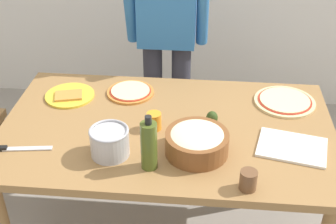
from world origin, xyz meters
TOP-DOWN VIEW (x-y plane):
  - dining_table at (0.00, 0.00)m, footprint 1.60×0.96m
  - person_cook at (-0.07, 0.76)m, footprint 0.49×0.25m
  - pizza_raw_on_board at (0.59, 0.27)m, footprint 0.31×0.31m
  - pizza_cooked_on_tray at (-0.23, 0.29)m, footprint 0.25×0.25m
  - plate_with_slice at (-0.54, 0.23)m, footprint 0.26×0.26m
  - popcorn_bowl at (0.15, -0.19)m, footprint 0.28×0.28m
  - olive_oil_bottle at (-0.05, -0.31)m, footprint 0.07×0.07m
  - steel_pot at (-0.23, -0.24)m, footprint 0.17×0.17m
  - cup_orange at (-0.06, -0.02)m, footprint 0.07×0.07m
  - cup_small_brown at (0.36, -0.40)m, footprint 0.07×0.07m
  - cutting_board_white at (0.57, -0.12)m, footprint 0.34×0.28m
  - chef_knife at (-0.67, -0.25)m, footprint 0.29×0.06m
  - avocado at (0.21, 0.04)m, footprint 0.06×0.06m

SIDE VIEW (x-z plane):
  - dining_table at x=0.00m, z-range 0.29..1.05m
  - cutting_board_white at x=0.57m, z-range 0.76..0.77m
  - chef_knife at x=-0.67m, z-range 0.76..0.78m
  - plate_with_slice at x=-0.54m, z-range 0.76..0.78m
  - pizza_cooked_on_tray at x=-0.23m, z-range 0.76..0.78m
  - pizza_raw_on_board at x=0.59m, z-range 0.76..0.78m
  - avocado at x=0.21m, z-range 0.76..0.83m
  - cup_orange at x=-0.06m, z-range 0.76..0.84m
  - cup_small_brown at x=0.36m, z-range 0.76..0.84m
  - popcorn_bowl at x=0.15m, z-range 0.76..0.88m
  - steel_pot at x=-0.23m, z-range 0.76..0.89m
  - olive_oil_bottle at x=-0.05m, z-range 0.75..1.00m
  - person_cook at x=-0.07m, z-range 0.13..1.75m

